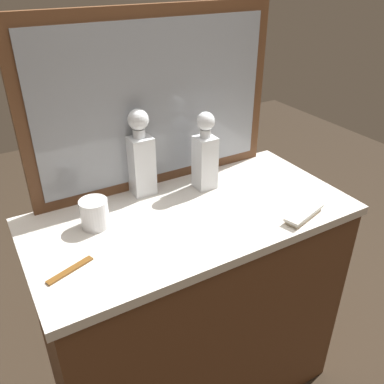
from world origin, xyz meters
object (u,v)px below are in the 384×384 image
tortoiseshell_comb (70,270)px  crystal_decanter_front (141,161)px  crystal_tumbler_center (95,215)px  silver_brush_front (304,214)px  crystal_decanter_left (205,158)px

tortoiseshell_comb → crystal_decanter_front: bearing=40.3°
crystal_decanter_front → crystal_tumbler_center: crystal_decanter_front is taller
crystal_decanter_front → silver_brush_front: crystal_decanter_front is taller
crystal_decanter_left → tortoiseshell_comb: size_ratio=2.05×
crystal_decanter_front → tortoiseshell_comb: crystal_decanter_front is taller
crystal_tumbler_center → tortoiseshell_comb: bearing=-127.2°
crystal_decanter_left → tortoiseshell_comb: crystal_decanter_left is taller
tortoiseshell_comb → silver_brush_front: bearing=-9.4°
crystal_decanter_front → crystal_decanter_left: bearing=-19.8°
tortoiseshell_comb → crystal_decanter_left: bearing=21.2°
crystal_decanter_front → crystal_decanter_left: (0.22, -0.08, -0.01)m
crystal_decanter_front → tortoiseshell_comb: bearing=-139.7°
silver_brush_front → tortoiseshell_comb: (-0.74, 0.12, -0.01)m
silver_brush_front → tortoiseshell_comb: 0.75m
crystal_decanter_front → silver_brush_front: (0.39, -0.42, -0.11)m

